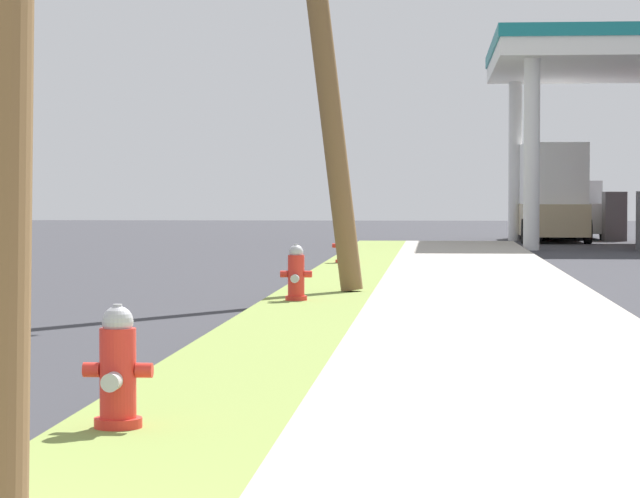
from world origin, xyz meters
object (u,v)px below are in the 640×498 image
Objects in this scene: fire_hydrant_nearest at (118,374)px; fire_hydrant_third at (342,247)px; fire_hydrant_second at (296,276)px; truck_tan_at_far_bay at (550,195)px; truck_silver_on_apron at (568,212)px.

fire_hydrant_third is at bearing 90.03° from fire_hydrant_nearest.
fire_hydrant_second is 0.12× the size of truck_tan_at_far_bay.
truck_tan_at_far_bay is at bearing 72.67° from fire_hydrant_third.
fire_hydrant_nearest and fire_hydrant_second have the same top height.
truck_silver_on_apron is at bearing 81.42° from fire_hydrant_nearest.
fire_hydrant_nearest is 21.38m from fire_hydrant_third.
fire_hydrant_second is 1.00× the size of fire_hydrant_third.
fire_hydrant_third is 0.14× the size of truck_silver_on_apron.
truck_silver_on_apron is at bearing 78.76° from fire_hydrant_second.
fire_hydrant_third is at bearing -106.79° from truck_silver_on_apron.
fire_hydrant_nearest is 10.63m from fire_hydrant_second.
fire_hydrant_nearest is 0.14× the size of truck_silver_on_apron.
fire_hydrant_second is (0.06, 10.63, 0.00)m from fire_hydrant_nearest.
truck_tan_at_far_bay is (5.58, 39.31, 1.04)m from fire_hydrant_nearest.
truck_silver_on_apron reaches higher than fire_hydrant_second.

